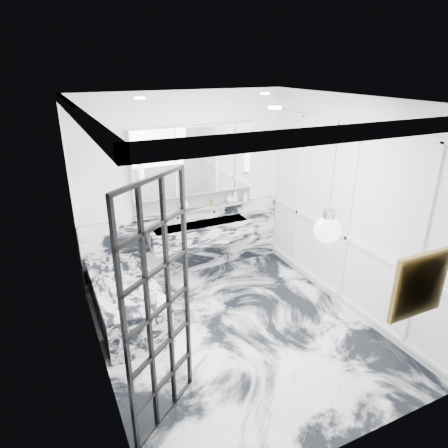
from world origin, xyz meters
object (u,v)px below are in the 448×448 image
trough_sink (201,233)px  bathtub (127,301)px  mirror_cabinet (195,160)px  crittall_door (159,311)px

trough_sink → bathtub: 1.55m
trough_sink → mirror_cabinet: (-0.00, 0.17, 1.09)m
mirror_cabinet → bathtub: bearing=-147.9°
crittall_door → mirror_cabinet: (1.34, 2.51, 0.65)m
trough_sink → mirror_cabinet: size_ratio=0.84×
crittall_door → trough_sink: size_ratio=1.46×
crittall_door → trough_sink: (1.34, 2.34, -0.44)m
trough_sink → mirror_cabinet: mirror_cabinet is taller
mirror_cabinet → bathtub: mirror_cabinet is taller
trough_sink → crittall_door: bearing=-119.9°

